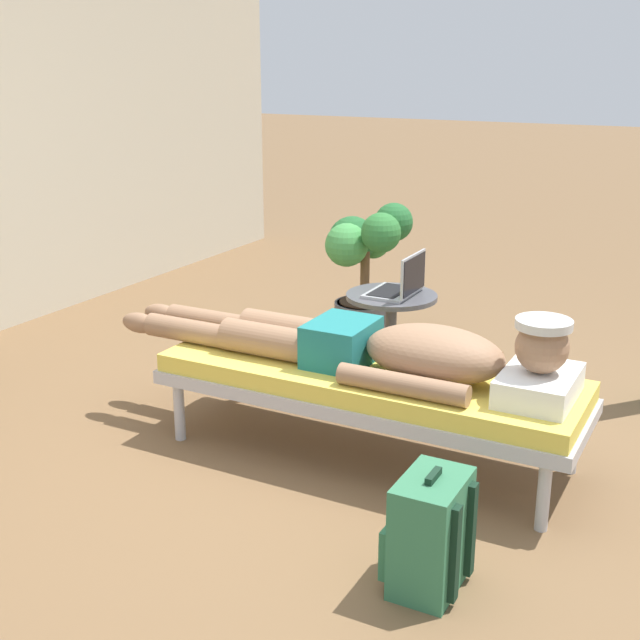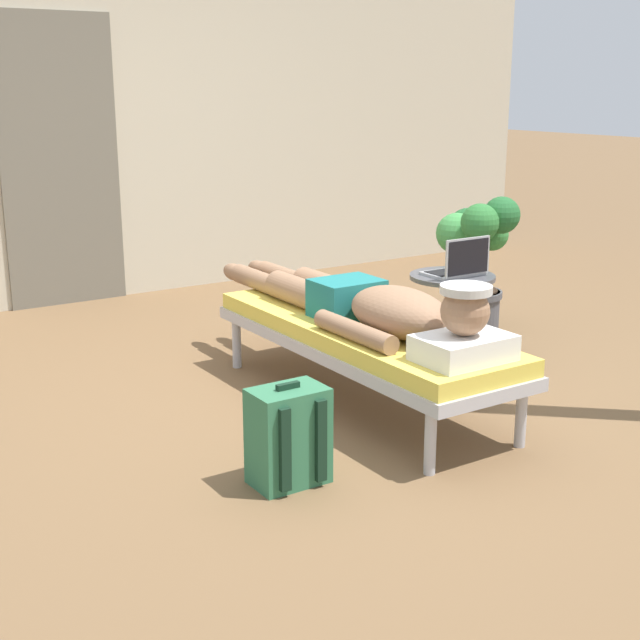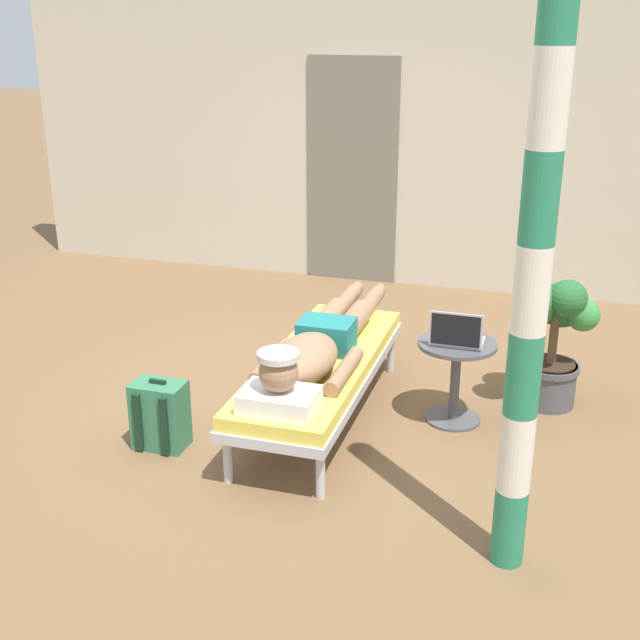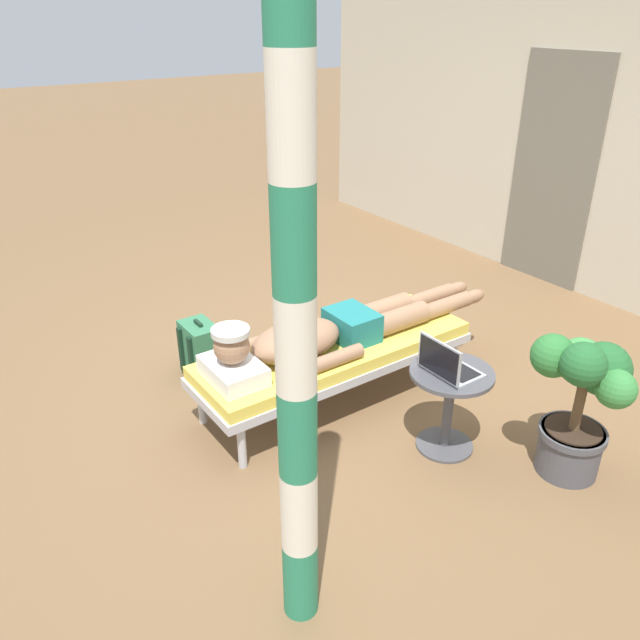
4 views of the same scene
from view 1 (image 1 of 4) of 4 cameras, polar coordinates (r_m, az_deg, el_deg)
ground_plane at (r=3.69m, az=0.68°, el=-10.19°), size 40.00×40.00×0.00m
lounge_chair at (r=3.69m, az=3.33°, el=-4.33°), size 0.62×1.89×0.42m
person_reclining at (r=3.60m, az=4.33°, el=-1.94°), size 0.53×2.17×0.33m
side_table at (r=4.45m, az=4.84°, el=-0.30°), size 0.48×0.48×0.52m
laptop at (r=4.37m, az=5.53°, el=2.42°), size 0.31×0.24×0.23m
backpack at (r=2.90m, az=7.47°, el=-14.22°), size 0.30×0.26×0.42m
potted_plant at (r=5.06m, az=3.04°, el=3.67°), size 0.50×0.52×0.89m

